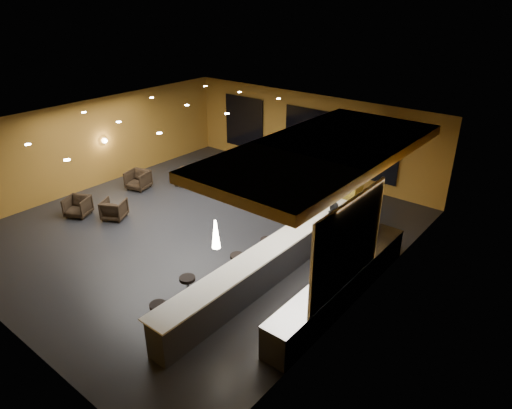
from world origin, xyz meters
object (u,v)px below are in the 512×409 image
Objects in this scene: column at (353,175)px; pendant_2 at (329,171)px; pendant_1 at (281,198)px; bar_counter at (268,265)px; armchair_b at (114,209)px; armchair_c at (138,180)px; staff_a at (331,227)px; prep_counter at (342,286)px; staff_c at (368,237)px; armchair_a at (78,206)px; pendant_0 at (216,234)px; bar_stool_0 at (159,314)px; bar_stool_1 at (188,287)px; staff_b at (366,227)px; bar_stool_2 at (237,264)px; bar_stool_3 at (267,247)px; bar_stool_4 at (289,226)px; bar_stool_5 at (305,214)px; armchair_d at (188,178)px.

column is 5.00× the size of pendant_2.
bar_counter is at bearing -90.00° from pendant_1.
armchair_b is 2.64m from armchair_c.
bar_counter is at bearing -84.16° from staff_a.
pendant_1 is (-2.00, 0.00, 1.92)m from prep_counter.
staff_c reaches higher than armchair_a.
column is at bearing 90.00° from pendant_0.
bar_stool_1 is at bearing 101.59° from bar_stool_0.
bar_stool_0 is at bearing -118.67° from pendant_0.
bar_stool_2 is (-2.04, -3.57, -0.35)m from staff_b.
bar_stool_3 is at bearing 162.48° from armchair_b.
bar_stool_0 is 4.05m from bar_stool_3.
bar_stool_3 is 0.88× the size of bar_stool_4.
bar_stool_5 reaches higher than armchair_c.
bar_stool_0 is at bearing 114.64° from armchair_d.
prep_counter reaches higher than armchair_d.
pendant_2 is at bearing 128.66° from prep_counter.
bar_counter is at bearing 77.96° from bar_stool_0.
bar_stool_1 is (-0.23, 1.14, 0.01)m from bar_stool_0.
bar_counter is at bearing -118.40° from staff_c.
armchair_a is at bearing 59.16° from armchair_d.
column is at bearing 90.00° from pendant_1.
prep_counter is 7.59× the size of armchair_a.
bar_stool_0 is (-1.20, -5.77, -0.28)m from staff_a.
bar_stool_4 is at bearing 91.18° from bar_stool_0.
bar_stool_3 is at bearing -83.75° from bar_stool_5.
armchair_c is 8.10m from bar_stool_1.
prep_counter is 4.64m from bar_stool_0.
staff_b reaches higher than armchair_a.
prep_counter is 7.74× the size of armchair_b.
pendant_0 is (0.00, -2.00, 1.85)m from bar_counter.
armchair_a is at bearing -175.59° from bar_stool_2.
armchair_b is at bearing 166.17° from pendant_0.
pendant_1 is at bearing -15.27° from armchair_a.
pendant_2 is 2.09m from bar_stool_5.
bar_stool_3 is (5.88, 1.16, 0.13)m from armchair_b.
staff_c reaches higher than bar_stool_5.
pendant_2 is 1.70m from staff_a.
staff_c is at bearing 69.01° from bar_stool_0.
armchair_d is 6.02m from bar_stool_4.
pendant_0 reaches higher than staff_b.
armchair_b is 0.77× the size of armchair_d.
armchair_b is (1.19, 0.69, -0.01)m from armchair_a.
bar_counter is 2.28m from bar_stool_4.
armchair_d is 8.92m from bar_stool_0.
bar_stool_4 is at bearing 101.10° from pendant_0.
pendant_0 reaches higher than bar_stool_4.
bar_counter is 10.32× the size of armchair_b.
staff_b is at bearing 71.83° from bar_stool_0.
prep_counter is 7.04× the size of bar_stool_4.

